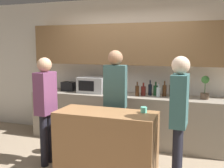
% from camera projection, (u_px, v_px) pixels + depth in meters
% --- Properties ---
extents(back_wall, '(6.40, 0.40, 2.70)m').
position_uv_depth(back_wall, '(128.00, 60.00, 5.01)').
color(back_wall, silver).
rests_on(back_wall, ground_plane).
extents(back_counter, '(3.60, 0.62, 0.91)m').
position_uv_depth(back_counter, '(124.00, 118.00, 4.91)').
color(back_counter, gray).
rests_on(back_counter, ground_plane).
extents(kitchen_island, '(1.38, 0.57, 0.90)m').
position_uv_depth(kitchen_island, '(106.00, 144.00, 3.62)').
color(kitchen_island, '#996B42').
rests_on(kitchen_island, ground_plane).
extents(microwave, '(0.52, 0.39, 0.30)m').
position_uv_depth(microwave, '(93.00, 85.00, 5.05)').
color(microwave, '#B7BABC').
rests_on(microwave, back_counter).
extents(toaster, '(0.26, 0.16, 0.18)m').
position_uv_depth(toaster, '(68.00, 86.00, 5.24)').
color(toaster, black).
rests_on(toaster, back_counter).
extents(potted_plant, '(0.14, 0.14, 0.39)m').
position_uv_depth(potted_plant, '(205.00, 87.00, 4.38)').
color(potted_plant, brown).
rests_on(potted_plant, back_counter).
extents(bottle_0, '(0.07, 0.07, 0.26)m').
position_uv_depth(bottle_0, '(137.00, 91.00, 4.67)').
color(bottle_0, '#472814').
rests_on(bottle_0, back_counter).
extents(bottle_1, '(0.09, 0.09, 0.23)m').
position_uv_depth(bottle_1, '(143.00, 91.00, 4.73)').
color(bottle_1, maroon).
rests_on(bottle_1, back_counter).
extents(bottle_2, '(0.06, 0.06, 0.28)m').
position_uv_depth(bottle_2, '(150.00, 89.00, 4.75)').
color(bottle_2, black).
rests_on(bottle_2, back_counter).
extents(bottle_3, '(0.08, 0.08, 0.25)m').
position_uv_depth(bottle_3, '(156.00, 90.00, 4.74)').
color(bottle_3, '#194723').
rests_on(bottle_3, back_counter).
extents(bottle_4, '(0.07, 0.07, 0.23)m').
position_uv_depth(bottle_4, '(158.00, 92.00, 4.59)').
color(bottle_4, silver).
rests_on(bottle_4, back_counter).
extents(bottle_5, '(0.07, 0.07, 0.28)m').
position_uv_depth(bottle_5, '(164.00, 90.00, 4.65)').
color(bottle_5, '#472814').
rests_on(bottle_5, back_counter).
extents(bottle_6, '(0.07, 0.07, 0.29)m').
position_uv_depth(bottle_6, '(171.00, 90.00, 4.63)').
color(bottle_6, '#472814').
rests_on(bottle_6, back_counter).
extents(bottle_7, '(0.09, 0.09, 0.24)m').
position_uv_depth(bottle_7, '(176.00, 92.00, 4.61)').
color(bottle_7, maroon).
rests_on(bottle_7, back_counter).
extents(cup_0, '(0.09, 0.09, 0.08)m').
position_uv_depth(cup_0, '(144.00, 110.00, 3.52)').
color(cup_0, '#6CE2C9').
rests_on(cup_0, kitchen_island).
extents(person_left, '(0.21, 0.35, 1.63)m').
position_uv_depth(person_left, '(46.00, 102.00, 3.89)').
color(person_left, black).
rests_on(person_left, ground_plane).
extents(person_center, '(0.22, 0.35, 1.67)m').
position_uv_depth(person_center, '(179.00, 111.00, 3.20)').
color(person_center, black).
rests_on(person_center, ground_plane).
extents(person_right, '(0.36, 0.23, 1.73)m').
position_uv_depth(person_right, '(115.00, 95.00, 4.07)').
color(person_right, black).
rests_on(person_right, ground_plane).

